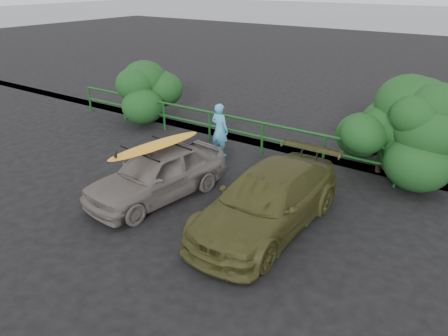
# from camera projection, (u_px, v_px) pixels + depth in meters

# --- Properties ---
(ground) EXTENTS (80.00, 80.00, 0.00)m
(ground) POSITION_uv_depth(u_px,v_px,m) (117.00, 210.00, 10.26)
(ground) COLOR black
(guardrail) EXTENTS (14.00, 0.08, 1.04)m
(guardrail) POSITION_uv_depth(u_px,v_px,m) (235.00, 132.00, 13.80)
(guardrail) COLOR #164D1A
(guardrail) RESTS_ON ground
(shrub_left) EXTENTS (3.20, 2.40, 1.94)m
(shrub_left) POSITION_uv_depth(u_px,v_px,m) (135.00, 94.00, 16.44)
(shrub_left) COLOR #1A481B
(shrub_left) RESTS_ON ground
(shrub_right) EXTENTS (3.20, 2.40, 2.51)m
(shrub_right) POSITION_uv_depth(u_px,v_px,m) (407.00, 136.00, 11.25)
(shrub_right) COLOR #1A481B
(shrub_right) RESTS_ON ground
(sedan) EXTENTS (2.00, 3.93, 1.28)m
(sedan) POSITION_uv_depth(u_px,v_px,m) (157.00, 173.00, 10.62)
(sedan) COLOR slate
(sedan) RESTS_ON ground
(olive_vehicle) EXTENTS (1.83, 4.46, 1.29)m
(olive_vehicle) POSITION_uv_depth(u_px,v_px,m) (267.00, 200.00, 9.32)
(olive_vehicle) COLOR #41401C
(olive_vehicle) RESTS_ON ground
(man) EXTENTS (0.62, 0.43, 1.62)m
(man) POSITION_uv_depth(u_px,v_px,m) (220.00, 130.00, 13.10)
(man) COLOR #46A8D4
(man) RESTS_ON ground
(roof_rack) EXTENTS (1.56, 1.19, 0.05)m
(roof_rack) POSITION_uv_depth(u_px,v_px,m) (156.00, 148.00, 10.35)
(roof_rack) COLOR black
(roof_rack) RESTS_ON sedan
(surfboard) EXTENTS (0.90, 2.72, 0.08)m
(surfboard) POSITION_uv_depth(u_px,v_px,m) (156.00, 145.00, 10.32)
(surfboard) COLOR orange
(surfboard) RESTS_ON roof_rack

